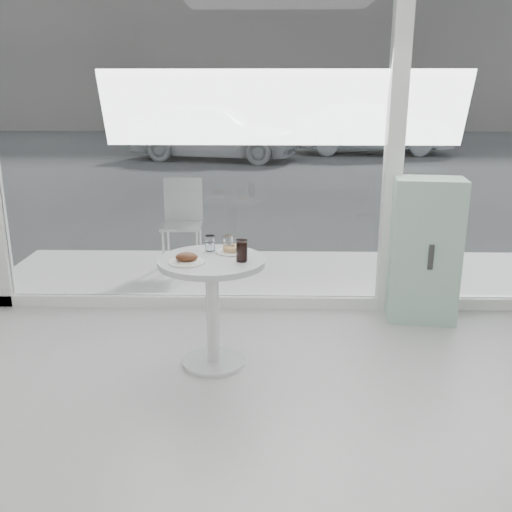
{
  "coord_description": "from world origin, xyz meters",
  "views": [
    {
      "loc": [
        -0.13,
        -1.71,
        1.86
      ],
      "look_at": [
        -0.2,
        1.7,
        0.85
      ],
      "focal_mm": 40.0,
      "sensor_mm": 36.0,
      "label": 1
    }
  ],
  "objects_px": {
    "plate_donut": "(232,250)",
    "mint_cabinet": "(425,250)",
    "water_tumbler_a": "(210,244)",
    "water_tumbler_b": "(228,245)",
    "car_white": "(214,131)",
    "car_silver": "(371,128)",
    "cola_glass": "(242,251)",
    "patio_chair": "(183,218)",
    "plate_fritter": "(187,259)",
    "main_table": "(212,290)"
  },
  "relations": [
    {
      "from": "patio_chair",
      "to": "car_white",
      "type": "distance_m",
      "value": 9.67
    },
    {
      "from": "patio_chair",
      "to": "car_white",
      "type": "height_order",
      "value": "car_white"
    },
    {
      "from": "plate_donut",
      "to": "plate_fritter",
      "type": "bearing_deg",
      "value": -138.38
    },
    {
      "from": "car_silver",
      "to": "patio_chair",
      "type": "bearing_deg",
      "value": 160.82
    },
    {
      "from": "mint_cabinet",
      "to": "car_white",
      "type": "height_order",
      "value": "car_white"
    },
    {
      "from": "cola_glass",
      "to": "patio_chair",
      "type": "bearing_deg",
      "value": 108.25
    },
    {
      "from": "car_white",
      "to": "car_silver",
      "type": "bearing_deg",
      "value": -57.25
    },
    {
      "from": "car_white",
      "to": "plate_fritter",
      "type": "distance_m",
      "value": 11.88
    },
    {
      "from": "water_tumbler_a",
      "to": "water_tumbler_b",
      "type": "distance_m",
      "value": 0.13
    },
    {
      "from": "mint_cabinet",
      "to": "water_tumbler_a",
      "type": "xyz_separation_m",
      "value": [
        -1.68,
        -0.68,
        0.23
      ]
    },
    {
      "from": "car_silver",
      "to": "car_white",
      "type": "bearing_deg",
      "value": 108.48
    },
    {
      "from": "car_white",
      "to": "car_silver",
      "type": "xyz_separation_m",
      "value": [
        4.42,
        1.48,
        -0.04
      ]
    },
    {
      "from": "patio_chair",
      "to": "car_silver",
      "type": "height_order",
      "value": "car_silver"
    },
    {
      "from": "main_table",
      "to": "patio_chair",
      "type": "relative_size",
      "value": 0.84
    },
    {
      "from": "plate_donut",
      "to": "mint_cabinet",
      "type": "bearing_deg",
      "value": 25.3
    },
    {
      "from": "patio_chair",
      "to": "plate_fritter",
      "type": "xyz_separation_m",
      "value": [
        0.36,
        -2.19,
        0.22
      ]
    },
    {
      "from": "cola_glass",
      "to": "water_tumbler_a",
      "type": "bearing_deg",
      "value": 133.9
    },
    {
      "from": "main_table",
      "to": "cola_glass",
      "type": "distance_m",
      "value": 0.36
    },
    {
      "from": "main_table",
      "to": "plate_fritter",
      "type": "distance_m",
      "value": 0.3
    },
    {
      "from": "water_tumbler_a",
      "to": "water_tumbler_b",
      "type": "bearing_deg",
      "value": -12.19
    },
    {
      "from": "main_table",
      "to": "car_white",
      "type": "xyz_separation_m",
      "value": [
        -1.07,
        11.74,
        0.21
      ]
    },
    {
      "from": "cola_glass",
      "to": "car_silver",
      "type": "bearing_deg",
      "value": 76.68
    },
    {
      "from": "plate_donut",
      "to": "cola_glass",
      "type": "relative_size",
      "value": 1.53
    },
    {
      "from": "patio_chair",
      "to": "plate_donut",
      "type": "distance_m",
      "value": 2.06
    },
    {
      "from": "mint_cabinet",
      "to": "car_white",
      "type": "xyz_separation_m",
      "value": [
        -2.72,
        10.88,
        0.17
      ]
    },
    {
      "from": "main_table",
      "to": "car_white",
      "type": "height_order",
      "value": "car_white"
    },
    {
      "from": "main_table",
      "to": "car_silver",
      "type": "relative_size",
      "value": 0.17
    },
    {
      "from": "water_tumbler_a",
      "to": "car_silver",
      "type": "bearing_deg",
      "value": 75.49
    },
    {
      "from": "patio_chair",
      "to": "water_tumbler_a",
      "type": "xyz_separation_m",
      "value": [
        0.48,
        -1.91,
        0.24
      ]
    },
    {
      "from": "water_tumbler_b",
      "to": "car_white",
      "type": "bearing_deg",
      "value": 95.77
    },
    {
      "from": "mint_cabinet",
      "to": "plate_donut",
      "type": "height_order",
      "value": "mint_cabinet"
    },
    {
      "from": "car_silver",
      "to": "water_tumbler_a",
      "type": "distance_m",
      "value": 13.47
    },
    {
      "from": "patio_chair",
      "to": "cola_glass",
      "type": "xyz_separation_m",
      "value": [
        0.71,
        -2.15,
        0.27
      ]
    },
    {
      "from": "plate_donut",
      "to": "patio_chair",
      "type": "bearing_deg",
      "value": 107.94
    },
    {
      "from": "patio_chair",
      "to": "plate_donut",
      "type": "bearing_deg",
      "value": -73.02
    },
    {
      "from": "car_white",
      "to": "plate_donut",
      "type": "distance_m",
      "value": 11.66
    },
    {
      "from": "car_white",
      "to": "car_silver",
      "type": "height_order",
      "value": "car_white"
    },
    {
      "from": "mint_cabinet",
      "to": "water_tumbler_b",
      "type": "relative_size",
      "value": 9.99
    },
    {
      "from": "mint_cabinet",
      "to": "water_tumbler_b",
      "type": "xyz_separation_m",
      "value": [
        -1.55,
        -0.71,
        0.23
      ]
    },
    {
      "from": "patio_chair",
      "to": "water_tumbler_a",
      "type": "height_order",
      "value": "patio_chair"
    },
    {
      "from": "plate_donut",
      "to": "main_table",
      "type": "bearing_deg",
      "value": -130.73
    },
    {
      "from": "water_tumbler_b",
      "to": "plate_donut",
      "type": "bearing_deg",
      "value": -27.82
    },
    {
      "from": "water_tumbler_b",
      "to": "car_silver",
      "type": "bearing_deg",
      "value": 76.05
    },
    {
      "from": "plate_fritter",
      "to": "cola_glass",
      "type": "relative_size",
      "value": 1.65
    },
    {
      "from": "patio_chair",
      "to": "main_table",
      "type": "bearing_deg",
      "value": -77.43
    },
    {
      "from": "water_tumbler_b",
      "to": "plate_fritter",
      "type": "bearing_deg",
      "value": -134.17
    },
    {
      "from": "mint_cabinet",
      "to": "plate_fritter",
      "type": "xyz_separation_m",
      "value": [
        -1.8,
        -0.96,
        0.21
      ]
    },
    {
      "from": "car_silver",
      "to": "water_tumbler_a",
      "type": "height_order",
      "value": "car_silver"
    },
    {
      "from": "water_tumbler_a",
      "to": "water_tumbler_b",
      "type": "height_order",
      "value": "water_tumbler_b"
    },
    {
      "from": "car_white",
      "to": "water_tumbler_a",
      "type": "bearing_deg",
      "value": -160.68
    }
  ]
}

